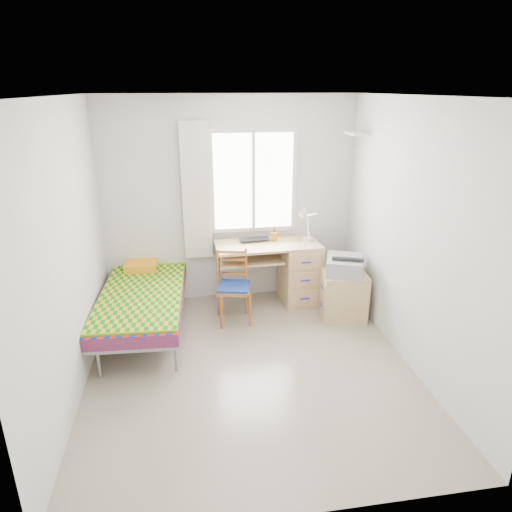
{
  "coord_description": "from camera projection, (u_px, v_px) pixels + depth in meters",
  "views": [
    {
      "loc": [
        -0.57,
        -3.91,
        2.67
      ],
      "look_at": [
        0.15,
        0.55,
        0.99
      ],
      "focal_mm": 32.0,
      "sensor_mm": 36.0,
      "label": 1
    }
  ],
  "objects": [
    {
      "name": "cabinet",
      "position": [
        343.0,
        295.0,
        5.56
      ],
      "size": [
        0.59,
        0.54,
        0.58
      ],
      "rotation": [
        0.0,
        0.0,
        -0.13
      ],
      "color": "tan",
      "rests_on": "floor"
    },
    {
      "name": "wall_left",
      "position": [
        67.0,
        255.0,
        3.94
      ],
      "size": [
        0.0,
        3.5,
        3.5
      ],
      "primitive_type": "plane",
      "rotation": [
        1.57,
        0.0,
        1.57
      ],
      "color": "silver",
      "rests_on": "ground"
    },
    {
      "name": "floating_shelf",
      "position": [
        357.0,
        134.0,
        5.4
      ],
      "size": [
        0.2,
        0.32,
        0.03
      ],
      "primitive_type": "cube",
      "color": "white",
      "rests_on": "wall_right"
    },
    {
      "name": "bed",
      "position": [
        143.0,
        295.0,
        5.25
      ],
      "size": [
        1.02,
        2.02,
        0.86
      ],
      "rotation": [
        0.0,
        0.0,
        -0.05
      ],
      "color": "#92949A",
      "rests_on": "floor"
    },
    {
      "name": "pen_cup",
      "position": [
        274.0,
        236.0,
        5.85
      ],
      "size": [
        0.1,
        0.1,
        0.1
      ],
      "primitive_type": "cylinder",
      "rotation": [
        0.0,
        0.0,
        -0.22
      ],
      "color": "orange",
      "rests_on": "desk"
    },
    {
      "name": "chair",
      "position": [
        234.0,
        282.0,
        5.42
      ],
      "size": [
        0.44,
        0.44,
        0.87
      ],
      "rotation": [
        0.0,
        0.0,
        -0.21
      ],
      "color": "#AF6321",
      "rests_on": "floor"
    },
    {
      "name": "ceiling",
      "position": [
        249.0,
        96.0,
        3.73
      ],
      "size": [
        3.5,
        3.5,
        0.0
      ],
      "primitive_type": "plane",
      "rotation": [
        3.14,
        0.0,
        0.0
      ],
      "color": "white",
      "rests_on": "wall_back"
    },
    {
      "name": "curtain",
      "position": [
        196.0,
        192.0,
        5.62
      ],
      "size": [
        0.35,
        0.05,
        1.7
      ],
      "primitive_type": "cube",
      "color": "#F5E7CB",
      "rests_on": "wall_back"
    },
    {
      "name": "floor",
      "position": [
        250.0,
        367.0,
        4.63
      ],
      "size": [
        3.5,
        3.5,
        0.0
      ],
      "primitive_type": "plane",
      "color": "#BCAD93",
      "rests_on": "ground"
    },
    {
      "name": "window",
      "position": [
        253.0,
        182.0,
        5.74
      ],
      "size": [
        1.1,
        0.04,
        1.3
      ],
      "color": "white",
      "rests_on": "wall_back"
    },
    {
      "name": "wall_right",
      "position": [
        413.0,
        237.0,
        4.42
      ],
      "size": [
        0.0,
        3.5,
        3.5
      ],
      "primitive_type": "plane",
      "rotation": [
        1.57,
        0.0,
        -1.57
      ],
      "color": "silver",
      "rests_on": "ground"
    },
    {
      "name": "task_lamp",
      "position": [
        306.0,
        221.0,
        5.63
      ],
      "size": [
        0.24,
        0.34,
        0.47
      ],
      "rotation": [
        0.0,
        0.0,
        0.03
      ],
      "color": "white",
      "rests_on": "desk"
    },
    {
      "name": "wall_back",
      "position": [
        230.0,
        201.0,
        5.8
      ],
      "size": [
        3.2,
        0.0,
        3.2
      ],
      "primitive_type": "plane",
      "rotation": [
        1.57,
        0.0,
        0.0
      ],
      "color": "silver",
      "rests_on": "ground"
    },
    {
      "name": "desk",
      "position": [
        294.0,
        270.0,
        5.91
      ],
      "size": [
        1.33,
        0.65,
        0.82
      ],
      "rotation": [
        0.0,
        0.0,
        0.04
      ],
      "color": "tan",
      "rests_on": "floor"
    },
    {
      "name": "book",
      "position": [
        249.0,
        261.0,
        5.8
      ],
      "size": [
        0.19,
        0.26,
        0.02
      ],
      "primitive_type": "imported",
      "rotation": [
        0.0,
        0.0,
        -0.01
      ],
      "color": "gray",
      "rests_on": "desk"
    },
    {
      "name": "printer",
      "position": [
        344.0,
        265.0,
        5.43
      ],
      "size": [
        0.54,
        0.58,
        0.2
      ],
      "rotation": [
        0.0,
        0.0,
        -0.35
      ],
      "color": "#989B9F",
      "rests_on": "cabinet"
    },
    {
      "name": "laptop",
      "position": [
        255.0,
        241.0,
        5.78
      ],
      "size": [
        0.41,
        0.29,
        0.03
      ],
      "primitive_type": "imported",
      "rotation": [
        0.0,
        0.0,
        0.11
      ],
      "color": "black",
      "rests_on": "desk"
    }
  ]
}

